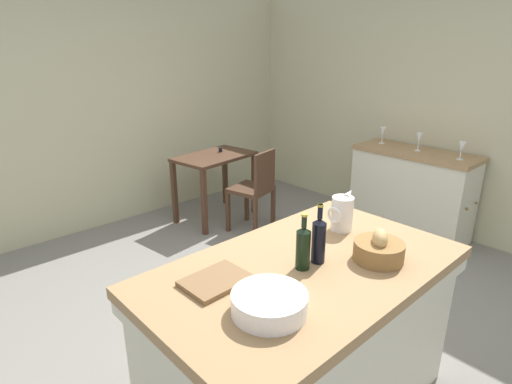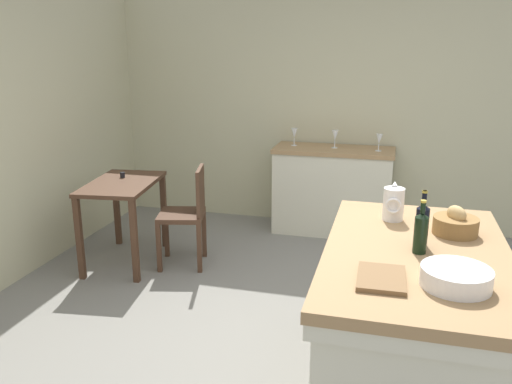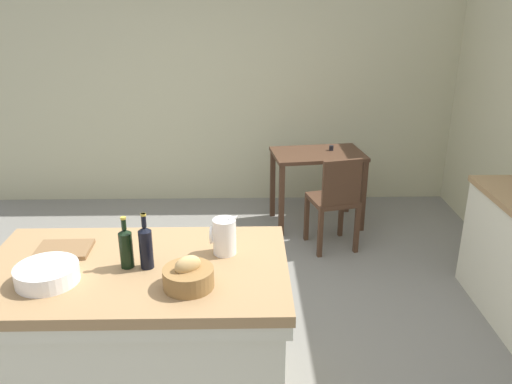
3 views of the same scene
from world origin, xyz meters
TOP-DOWN VIEW (x-y plane):
  - ground_plane at (0.00, 0.00)m, footprint 6.76×6.76m
  - wall_right at (2.60, 0.00)m, footprint 0.12×5.20m
  - island_table at (-0.38, -0.68)m, footprint 1.66×0.98m
  - side_cabinet at (2.26, 0.08)m, footprint 0.52×1.26m
  - writing_desk at (0.96, 1.83)m, footprint 0.96×0.67m
  - wooden_chair at (1.05, 1.24)m, footprint 0.48×0.48m
  - pitcher at (0.10, -0.54)m, footprint 0.17×0.13m
  - wash_bowl at (-0.79, -0.84)m, footprint 0.32×0.32m
  - bread_basket at (-0.06, -0.90)m, footprint 0.26×0.26m
  - cutting_board at (-0.81, -0.51)m, footprint 0.31×0.23m
  - wine_bottle_dark at (-0.30, -0.70)m, footprint 0.07×0.07m
  - wine_bottle_amber at (-0.41, -0.69)m, footprint 0.07×0.07m
  - wine_glass_far_left at (2.23, -0.37)m, footprint 0.07×0.07m
  - wine_glass_left at (2.28, 0.08)m, footprint 0.07×0.07m
  - wine_glass_middle at (2.30, 0.51)m, footprint 0.07×0.07m

SIDE VIEW (x-z plane):
  - ground_plane at x=0.00m, z-range 0.00..0.00m
  - side_cabinet at x=2.26m, z-range 0.00..0.92m
  - island_table at x=-0.38m, z-range 0.03..0.94m
  - wooden_chair at x=1.05m, z-range 0.04..0.96m
  - writing_desk at x=0.96m, z-range 0.23..1.05m
  - cutting_board at x=-0.81m, z-range 0.90..0.93m
  - wash_bowl at x=-0.79m, z-range 0.90..0.99m
  - bread_basket at x=-0.06m, z-range 0.88..1.05m
  - pitcher at x=0.10m, z-range 0.89..1.14m
  - wine_bottle_amber at x=-0.41m, z-range 0.88..1.17m
  - wine_bottle_dark at x=-0.30m, z-range 0.87..1.19m
  - wine_glass_far_left at x=2.23m, z-range 0.95..1.12m
  - wine_glass_middle at x=2.30m, z-range 0.95..1.14m
  - wine_glass_left at x=2.28m, z-range 0.95..1.14m
  - wall_right at x=2.60m, z-range 0.00..2.60m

